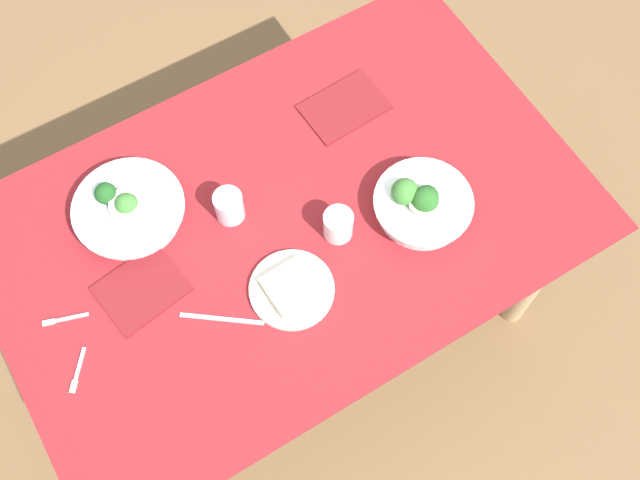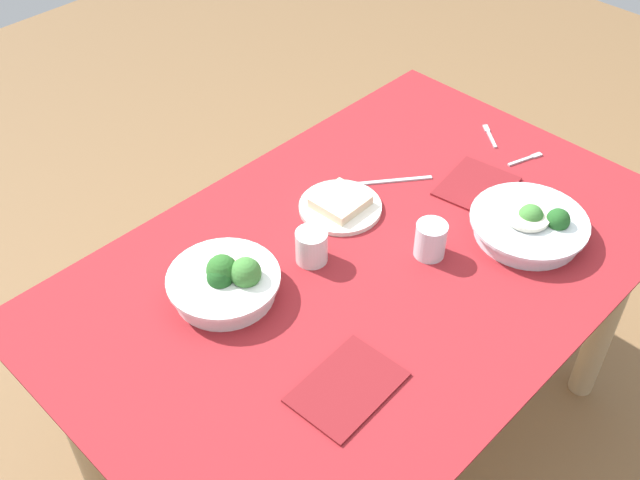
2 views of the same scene
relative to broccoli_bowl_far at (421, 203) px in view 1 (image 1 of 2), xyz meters
name	(u,v)px [view 1 (image 1 of 2)]	position (x,y,z in m)	size (l,w,h in m)	color
ground_plane	(296,315)	(0.28, -0.15, -0.74)	(6.00, 6.00, 0.00)	brown
dining_table	(289,237)	(0.28, -0.15, -0.14)	(1.41, 0.91, 0.71)	maroon
broccoli_bowl_far	(421,203)	(0.00, 0.00, 0.00)	(0.24, 0.24, 0.10)	white
broccoli_bowl_near	(129,209)	(0.60, -0.35, -0.01)	(0.27, 0.27, 0.08)	white
bread_side_plate	(292,289)	(0.37, 0.02, -0.02)	(0.20, 0.20, 0.04)	silver
water_glass_center	(338,225)	(0.20, -0.05, 0.00)	(0.07, 0.07, 0.08)	silver
water_glass_side	(229,206)	(0.39, -0.23, 0.01)	(0.07, 0.07, 0.08)	silver
fork_by_far_bowl	(78,372)	(0.86, -0.06, -0.03)	(0.07, 0.09, 0.00)	#B7B7BC
fork_by_near_bowl	(63,319)	(0.84, -0.19, -0.03)	(0.10, 0.04, 0.00)	#B7B7BC
table_knife_left	(222,319)	(0.54, 0.00, -0.03)	(0.19, 0.01, 0.00)	#B7B7BC
napkin_folded_upper	(141,289)	(0.66, -0.16, -0.03)	(0.19, 0.15, 0.01)	maroon
napkin_folded_lower	(344,107)	(0.00, -0.34, -0.03)	(0.21, 0.14, 0.01)	maroon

